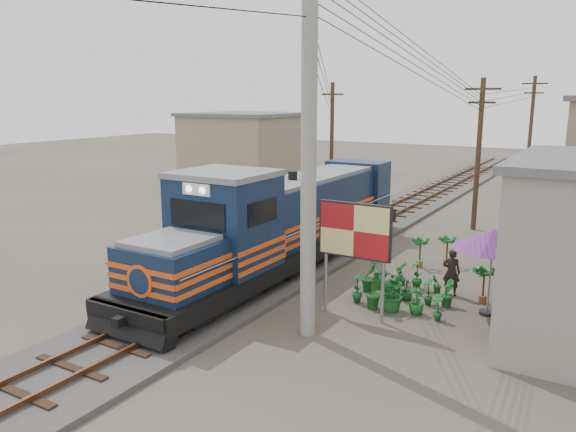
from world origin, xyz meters
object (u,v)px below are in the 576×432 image
Objects in this scene: billboard at (354,234)px; market_umbrella at (493,240)px; locomotive at (285,224)px; vendor at (451,272)px.

billboard is 1.31× the size of market_umbrella.
locomotive is at bearing 143.98° from billboard.
vendor is (5.96, 0.29, -0.93)m from locomotive.
market_umbrella is 2.29m from vendor.
vendor is at bearing 59.54° from billboard.
market_umbrella reaches higher than vendor.
locomotive is 6.04m from vendor.
billboard is 3.92m from market_umbrella.
locomotive is at bearing 173.64° from market_umbrella.
locomotive is 6.12× the size of market_umbrella.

